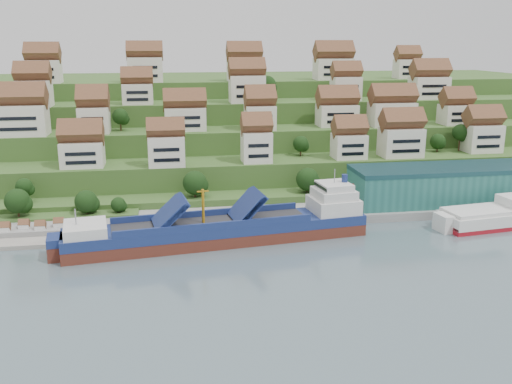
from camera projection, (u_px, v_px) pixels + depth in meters
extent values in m
plane|color=slate|center=(288.00, 239.00, 135.26)|extent=(300.00, 300.00, 0.00)
cube|color=gray|center=(349.00, 212.00, 152.37)|extent=(180.00, 14.00, 2.20)
cube|color=gray|center=(43.00, 233.00, 137.63)|extent=(45.00, 20.00, 1.00)
cube|color=#2D4C1E|center=(240.00, 159.00, 216.78)|extent=(260.00, 128.00, 4.00)
cube|color=#2D4C1E|center=(238.00, 147.00, 220.65)|extent=(260.00, 118.00, 11.00)
cube|color=#2D4C1E|center=(236.00, 135.00, 227.38)|extent=(260.00, 102.00, 18.00)
cube|color=#2D4C1E|center=(233.00, 123.00, 234.11)|extent=(260.00, 86.00, 25.00)
cube|color=#2D4C1E|center=(230.00, 113.00, 241.92)|extent=(260.00, 68.00, 31.00)
cube|color=silver|center=(83.00, 154.00, 160.55)|extent=(11.65, 8.57, 7.07)
cube|color=silver|center=(167.00, 151.00, 161.03)|extent=(10.15, 7.03, 8.51)
cube|color=silver|center=(256.00, 147.00, 166.40)|extent=(8.42, 7.62, 8.86)
cube|color=silver|center=(349.00, 146.00, 171.95)|extent=(9.50, 7.73, 7.26)
cube|color=silver|center=(401.00, 142.00, 174.27)|extent=(12.26, 8.26, 8.72)
cube|color=silver|center=(482.00, 138.00, 181.93)|extent=(11.01, 8.31, 8.67)
cube|color=silver|center=(21.00, 120.00, 169.44)|extent=(15.12, 8.90, 9.08)
cube|color=silver|center=(94.00, 120.00, 174.87)|extent=(9.15, 8.98, 7.89)
cube|color=silver|center=(185.00, 119.00, 179.50)|extent=(12.75, 7.90, 7.18)
cube|color=silver|center=(260.00, 118.00, 181.13)|extent=(9.24, 8.56, 7.60)
cube|color=silver|center=(337.00, 115.00, 188.64)|extent=(12.74, 8.36, 7.06)
cube|color=silver|center=(392.00, 114.00, 188.36)|extent=(14.48, 8.18, 7.79)
cube|color=silver|center=(456.00, 115.00, 192.51)|extent=(9.92, 8.04, 6.56)
cube|color=silver|center=(34.00, 94.00, 181.22)|extent=(10.47, 7.86, 8.33)
cube|color=silver|center=(138.00, 94.00, 188.88)|extent=(9.90, 7.30, 6.71)
cube|color=silver|center=(247.00, 89.00, 193.06)|extent=(11.71, 7.79, 9.12)
cube|color=silver|center=(346.00, 89.00, 200.44)|extent=(9.83, 7.14, 8.24)
cube|color=silver|center=(429.00, 88.00, 206.16)|extent=(12.88, 8.47, 7.87)
cube|color=silver|center=(44.00, 72.00, 199.44)|extent=(11.35, 8.03, 7.93)
cube|color=silver|center=(145.00, 70.00, 203.81)|extent=(12.22, 7.51, 8.71)
cube|color=silver|center=(244.00, 70.00, 210.55)|extent=(12.34, 8.15, 8.09)
cube|color=silver|center=(333.00, 69.00, 217.20)|extent=(14.06, 8.73, 7.89)
cube|color=silver|center=(407.00, 69.00, 224.26)|extent=(9.24, 7.05, 7.35)
ellipsoid|color=#183712|center=(24.00, 187.00, 149.73)|extent=(4.51, 4.51, 4.51)
ellipsoid|color=#183712|center=(307.00, 179.00, 159.88)|extent=(6.46, 6.46, 6.46)
ellipsoid|color=#183712|center=(195.00, 183.00, 155.13)|extent=(6.58, 6.58, 6.58)
ellipsoid|color=#183712|center=(438.00, 141.00, 181.63)|extent=(4.90, 4.90, 4.90)
ellipsoid|color=#183712|center=(460.00, 132.00, 182.06)|extent=(5.14, 5.14, 5.14)
ellipsoid|color=#183712|center=(301.00, 144.00, 175.14)|extent=(4.84, 4.84, 4.84)
ellipsoid|color=#183712|center=(378.00, 107.00, 192.97)|extent=(5.26, 5.26, 5.26)
ellipsoid|color=#183712|center=(120.00, 116.00, 178.36)|extent=(4.96, 4.96, 4.96)
ellipsoid|color=#183712|center=(267.00, 85.00, 198.47)|extent=(6.52, 6.52, 6.52)
ellipsoid|color=#183712|center=(342.00, 86.00, 205.60)|extent=(4.67, 4.67, 4.67)
ellipsoid|color=#183712|center=(344.00, 90.00, 204.09)|extent=(5.29, 5.29, 5.29)
ellipsoid|color=#183712|center=(17.00, 201.00, 141.60)|extent=(6.20, 6.20, 6.20)
ellipsoid|color=#183712|center=(86.00, 202.00, 144.38)|extent=(5.81, 5.81, 5.81)
ellipsoid|color=#183712|center=(118.00, 204.00, 145.89)|extent=(3.83, 3.83, 3.83)
cube|color=#266960|center=(459.00, 184.00, 157.64)|extent=(60.00, 15.00, 10.00)
cylinder|color=gray|center=(349.00, 199.00, 145.98)|extent=(0.16, 0.16, 8.00)
cube|color=maroon|center=(352.00, 185.00, 145.14)|extent=(1.20, 0.05, 0.80)
cube|color=white|center=(5.00, 231.00, 134.08)|extent=(2.40, 2.20, 2.20)
cube|color=white|center=(25.00, 228.00, 136.12)|extent=(2.40, 2.20, 2.20)
cube|color=white|center=(41.00, 229.00, 135.31)|extent=(2.40, 2.20, 2.20)
cube|color=white|center=(59.00, 226.00, 137.36)|extent=(2.40, 2.20, 2.20)
cube|color=#57251A|center=(219.00, 238.00, 132.56)|extent=(70.72, 19.44, 4.48)
cube|color=navy|center=(219.00, 226.00, 131.82)|extent=(70.73, 19.55, 2.33)
cube|color=silver|center=(85.00, 229.00, 123.18)|extent=(10.17, 11.26, 2.33)
cube|color=#262628|center=(211.00, 222.00, 131.03)|extent=(45.61, 14.69, 0.27)
cube|color=navy|center=(168.00, 213.00, 127.56)|extent=(7.90, 10.66, 6.20)
cube|color=navy|center=(245.00, 207.00, 132.45)|extent=(7.57, 10.62, 6.55)
cylinder|color=#BF8516|center=(203.00, 207.00, 129.53)|extent=(0.70, 0.70, 8.07)
cube|color=silver|center=(334.00, 205.00, 138.91)|extent=(11.95, 11.49, 3.59)
cube|color=silver|center=(334.00, 193.00, 138.17)|extent=(10.04, 10.20, 2.24)
cube|color=silver|center=(334.00, 186.00, 137.68)|extent=(8.13, 8.90, 1.61)
cylinder|color=navy|center=(345.00, 178.00, 137.98)|extent=(1.60, 1.60, 1.97)
cube|color=maroon|center=(492.00, 224.00, 144.30)|extent=(28.08, 13.32, 2.34)
cube|color=silver|center=(493.00, 216.00, 143.79)|extent=(28.09, 13.42, 2.88)
cube|color=silver|center=(494.00, 210.00, 143.33)|extent=(26.61, 12.17, 1.08)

